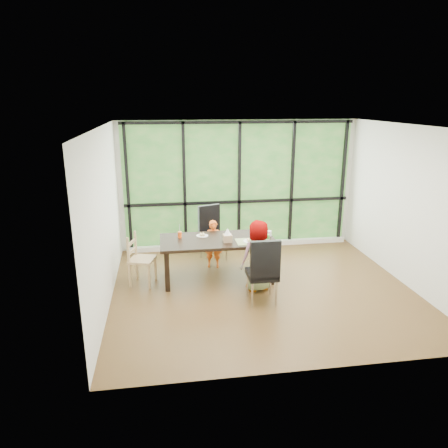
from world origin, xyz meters
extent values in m
plane|color=black|center=(0.00, 0.00, 0.00)|extent=(5.00, 5.00, 0.00)
plane|color=silver|center=(0.00, 2.25, 1.35)|extent=(5.00, 0.00, 5.00)
cube|color=#21521F|center=(0.00, 2.23, 1.35)|extent=(4.80, 0.02, 2.65)
cube|color=silver|center=(0.00, 2.15, 0.05)|extent=(4.80, 0.12, 0.10)
cube|color=black|center=(-0.69, 0.53, 0.38)|extent=(2.00, 0.97, 0.75)
cube|color=black|center=(-0.64, 1.49, 0.54)|extent=(0.59, 0.59, 1.08)
cube|color=black|center=(-0.12, -0.43, 0.54)|extent=(0.47, 0.47, 1.08)
cube|color=#A08255|center=(-2.00, 0.52, 0.45)|extent=(0.50, 0.52, 0.90)
imported|color=orange|center=(-0.69, 1.10, 0.46)|extent=(0.37, 0.28, 0.92)
imported|color=slate|center=(-0.10, 0.00, 0.60)|extent=(0.67, 0.52, 1.21)
cube|color=tan|center=(-0.15, 0.31, 0.75)|extent=(0.50, 0.37, 0.01)
cylinder|color=white|center=(-0.94, 0.74, 0.76)|extent=(0.21, 0.21, 0.01)
cylinder|color=white|center=(-0.15, 0.30, 0.76)|extent=(0.26, 0.26, 0.02)
cylinder|color=#FF5616|center=(-1.34, 0.71, 0.81)|extent=(0.07, 0.07, 0.11)
cylinder|color=green|center=(0.12, 0.25, 0.82)|extent=(0.09, 0.09, 0.14)
cylinder|color=white|center=(0.25, 0.58, 0.80)|extent=(0.09, 0.09, 0.09)
cube|color=tan|center=(-0.54, 0.37, 0.81)|extent=(0.15, 0.15, 0.13)
cylinder|color=white|center=(-1.34, 0.71, 0.90)|extent=(0.01, 0.04, 0.20)
cylinder|color=pink|center=(0.12, 0.25, 0.93)|extent=(0.01, 0.04, 0.20)
cone|color=white|center=(-0.54, 0.37, 0.93)|extent=(0.12, 0.12, 0.11)
camera|label=1|loc=(-1.61, -6.30, 3.09)|focal=33.41mm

